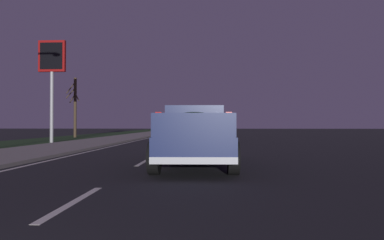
% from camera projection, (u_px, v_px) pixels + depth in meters
% --- Properties ---
extents(ground, '(144.00, 144.00, 0.00)m').
position_uv_depth(ground, '(183.00, 139.00, 27.81)').
color(ground, black).
extents(sidewalk_shoulder, '(108.00, 4.00, 0.12)m').
position_uv_depth(sidewalk_shoulder, '(117.00, 138.00, 28.10)').
color(sidewalk_shoulder, gray).
rests_on(sidewalk_shoulder, ground).
extents(grass_verge, '(108.00, 6.00, 0.01)m').
position_uv_depth(grass_verge, '(61.00, 139.00, 28.36)').
color(grass_verge, '#1E3819').
rests_on(grass_verge, ground).
extents(lane_markings, '(108.20, 3.54, 0.01)m').
position_uv_depth(lane_markings, '(158.00, 138.00, 30.44)').
color(lane_markings, silver).
rests_on(lane_markings, ground).
extents(pickup_truck, '(5.49, 2.41, 1.87)m').
position_uv_depth(pickup_truck, '(194.00, 134.00, 10.09)').
color(pickup_truck, '#141E4C').
rests_on(pickup_truck, ground).
extents(sedan_black, '(4.43, 2.07, 1.54)m').
position_uv_depth(sedan_black, '(205.00, 129.00, 31.44)').
color(sedan_black, black).
rests_on(sedan_black, ground).
extents(sedan_blue, '(4.44, 2.09, 1.54)m').
position_uv_depth(sedan_blue, '(200.00, 131.00, 23.42)').
color(sedan_blue, navy).
rests_on(sedan_blue, ground).
extents(gas_price_sign, '(0.27, 1.90, 7.17)m').
position_uv_depth(gas_price_sign, '(52.00, 66.00, 22.88)').
color(gas_price_sign, '#99999E').
rests_on(gas_price_sign, ground).
extents(bare_tree_far, '(1.15, 1.64, 5.89)m').
position_uv_depth(bare_tree_far, '(75.00, 106.00, 32.08)').
color(bare_tree_far, '#423323').
rests_on(bare_tree_far, ground).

